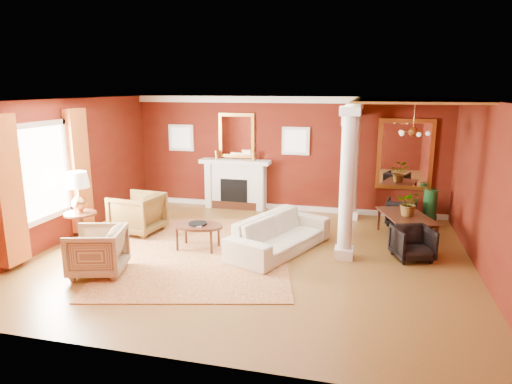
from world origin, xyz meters
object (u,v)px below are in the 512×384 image
(sofa, at_px, (280,228))
(armchair_leopard, at_px, (137,211))
(armchair_stripe, at_px, (97,249))
(side_table, at_px, (79,197))
(dining_table, at_px, (407,220))
(coffee_table, at_px, (198,227))

(sofa, height_order, armchair_leopard, armchair_leopard)
(armchair_leopard, relative_size, armchair_stripe, 1.09)
(side_table, distance_m, dining_table, 6.67)
(armchair_stripe, bearing_deg, side_table, -151.68)
(sofa, xyz_separation_m, coffee_table, (-1.59, -0.27, -0.01))
(sofa, distance_m, armchair_stripe, 3.35)
(armchair_leopard, xyz_separation_m, coffee_table, (1.65, -0.65, -0.03))
(coffee_table, bearing_deg, armchair_leopard, 158.42)
(sofa, bearing_deg, coffee_table, 122.01)
(sofa, distance_m, coffee_table, 1.61)
(sofa, height_order, dining_table, sofa)
(armchair_stripe, bearing_deg, sofa, 107.53)
(armchair_leopard, distance_m, coffee_table, 1.78)
(sofa, height_order, armchair_stripe, sofa)
(armchair_leopard, bearing_deg, coffee_table, 75.34)
(dining_table, bearing_deg, armchair_leopard, 81.23)
(armchair_stripe, distance_m, dining_table, 6.13)
(coffee_table, bearing_deg, armchair_stripe, -128.06)
(side_table, bearing_deg, armchair_stripe, -46.12)
(armchair_leopard, xyz_separation_m, dining_table, (5.68, 0.96, -0.07))
(armchair_leopard, height_order, coffee_table, armchair_leopard)
(side_table, xyz_separation_m, dining_table, (6.31, 2.07, -0.62))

